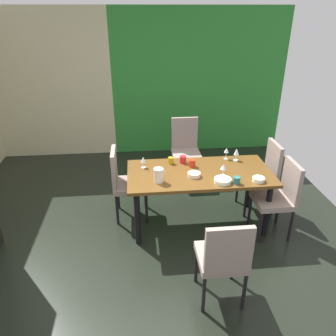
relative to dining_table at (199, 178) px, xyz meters
name	(u,v)px	position (x,y,z in m)	size (l,w,h in m)	color
ground_plane	(150,255)	(-0.66, -0.56, -0.68)	(5.42, 6.31, 0.02)	black
back_panel_interior	(49,86)	(-2.26, 2.54, 0.64)	(2.22, 0.10, 2.61)	beige
garden_window_panel	(199,83)	(0.45, 2.54, 0.64)	(3.21, 0.10, 2.61)	#2B7E2E
dining_table	(199,178)	(0.00, 0.00, 0.00)	(1.76, 0.87, 0.76)	brown
chair_head_near	(224,257)	(-0.01, -1.28, -0.13)	(0.44, 0.44, 0.95)	gray
chair_head_far	(185,147)	(0.02, 1.29, -0.11)	(0.44, 0.45, 1.01)	gray
chair_right_far	(263,173)	(0.93, 0.28, -0.12)	(0.44, 0.44, 0.98)	gray
chair_left_far	(124,180)	(-0.93, 0.28, -0.12)	(0.45, 0.44, 0.97)	gray
chair_right_near	(280,195)	(0.93, -0.28, -0.12)	(0.44, 0.44, 0.96)	gray
wine_glass_north	(237,152)	(0.54, 0.29, 0.21)	(0.07, 0.07, 0.17)	silver
wine_glass_center	(143,160)	(-0.68, 0.19, 0.20)	(0.06, 0.06, 0.15)	silver
wine_glass_rear	(226,151)	(0.42, 0.35, 0.21)	(0.06, 0.06, 0.16)	silver
wine_glass_corner	(223,167)	(0.26, -0.12, 0.20)	(0.07, 0.07, 0.15)	silver
serving_bowl_west	(223,180)	(0.21, -0.29, 0.12)	(0.20, 0.20, 0.05)	white
serving_bowl_left	(259,179)	(0.63, -0.30, 0.12)	(0.14, 0.14, 0.05)	white
serving_bowl_right	(194,175)	(-0.09, -0.11, 0.12)	(0.15, 0.15, 0.05)	beige
cup_south	(192,163)	(-0.07, 0.16, 0.14)	(0.08, 0.08, 0.09)	red
cup_near_window	(183,159)	(-0.17, 0.28, 0.14)	(0.08, 0.08, 0.09)	red
cup_east	(237,180)	(0.36, -0.33, 0.13)	(0.08, 0.08, 0.08)	#2A6766
cup_near_shelf	(171,160)	(-0.33, 0.28, 0.13)	(0.07, 0.07, 0.09)	#AB9015
pitcher_front	(159,175)	(-0.52, -0.20, 0.18)	(0.13, 0.11, 0.17)	silver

